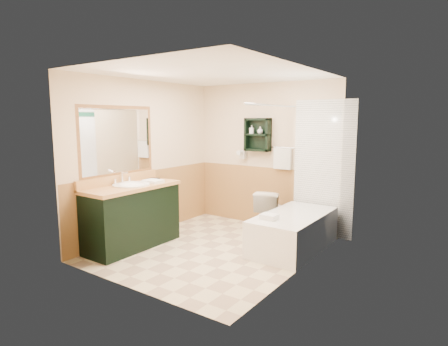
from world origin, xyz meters
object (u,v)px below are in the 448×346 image
toilet (270,211)px  soap_bottle_b (260,131)px  hair_dryer (243,154)px  vanity (132,216)px  soap_bottle_a (252,132)px  wall_shelf (258,135)px  bathtub (293,231)px  vanity_book (148,173)px

toilet → soap_bottle_b: (-0.32, 0.22, 1.27)m
hair_dryer → soap_bottle_b: size_ratio=2.00×
vanity → soap_bottle_b: size_ratio=11.75×
vanity → soap_bottle_a: (0.78, 1.97, 1.15)m
wall_shelf → bathtub: wall_shelf is taller
vanity → toilet: 2.16m
vanity → soap_bottle_a: 2.41m
bathtub → soap_bottle_b: (-0.97, 0.74, 1.36)m
vanity_book → soap_bottle_a: soap_bottle_a is taller
bathtub → vanity_book: (-2.08, -0.74, 0.74)m
hair_dryer → vanity: (-0.59, -2.00, -0.75)m
toilet → vanity_book: (-1.43, -1.27, 0.66)m
vanity → vanity_book: vanity_book is taller
vanity → vanity_book: 0.75m
wall_shelf → toilet: bearing=-30.8°
bathtub → vanity: bearing=-147.5°
soap_bottle_a → soap_bottle_b: 0.16m
vanity → bathtub: bearing=32.5°
toilet → vanity_book: bearing=27.8°
bathtub → soap_bottle_a: size_ratio=10.59×
hair_dryer → soap_bottle_a: (0.19, -0.03, 0.40)m
bathtub → toilet: (-0.65, 0.53, 0.09)m
bathtub → soap_bottle_b: bearing=142.7°
wall_shelf → soap_bottle_b: bearing=-5.5°
soap_bottle_b → hair_dryer: bearing=175.1°
vanity → soap_bottle_b: bearing=64.3°
wall_shelf → soap_bottle_a: 0.12m
toilet → vanity_book: 2.02m
vanity_book → hair_dryer: bearing=50.2°
vanity → soap_bottle_a: bearing=68.3°
hair_dryer → bathtub: bearing=-30.2°
vanity_book → wall_shelf: bearing=41.4°
toilet → vanity_book: size_ratio=3.36×
vanity → bathtub: vanity is taller
toilet → soap_bottle_b: size_ratio=5.78×
toilet → vanity_book: vanity_book is taller
wall_shelf → soap_bottle_a: size_ratio=3.88×
vanity_book → toilet: bearing=28.4°
wall_shelf → vanity_book: (-1.06, -1.49, -0.56)m
bathtub → toilet: size_ratio=2.17×
hair_dryer → vanity: bearing=-106.6°
vanity_book → soap_bottle_a: 1.86m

